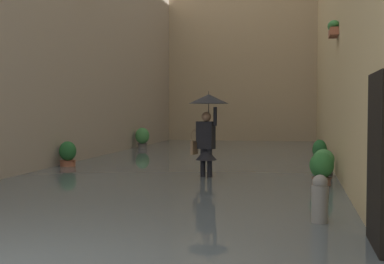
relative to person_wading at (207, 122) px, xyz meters
name	(u,v)px	position (x,y,z in m)	size (l,w,h in m)	color
ground_plane	(201,169)	(0.76, -3.25, -1.49)	(60.00, 60.00, 0.00)	#605B56
flood_water	(201,166)	(0.76, -3.25, -1.39)	(8.28, 27.84, 0.20)	#515B60
building_facade_far	(243,37)	(0.76, -15.07, 4.06)	(11.08, 1.80, 11.10)	tan
person_wading	(207,122)	(0.00, 0.00, 0.00)	(0.94, 0.94, 2.20)	#2D2319
potted_plant_mid_right	(142,138)	(4.13, -8.27, -0.90)	(0.57, 0.57, 1.03)	#66605B
potted_plant_far_right	(68,157)	(4.20, -1.46, -1.03)	(0.47, 0.47, 0.89)	#9E563D
potted_plant_mid_left	(322,171)	(-2.57, 0.85, -1.00)	(0.50, 0.50, 0.89)	brown
potted_plant_near_left	(324,166)	(-2.68, -0.60, -1.04)	(0.50, 0.50, 0.85)	#66605B
potted_plant_far_left	(320,152)	(-2.73, -4.12, -1.02)	(0.43, 0.43, 0.87)	#66605B
mooring_bollard	(320,206)	(-2.38, 4.50, -1.06)	(0.23, 0.23, 0.87)	gray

